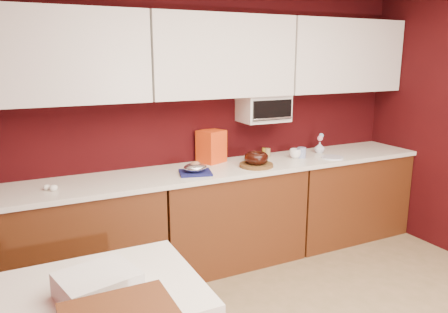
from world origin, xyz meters
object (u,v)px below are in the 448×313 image
at_px(toaster_oven, 263,108).
at_px(pandoro_box, 211,146).
at_px(flower_vase, 320,147).
at_px(bundt_cake, 256,158).
at_px(newspaper_stack, 98,285).
at_px(foil_ham_nest, 195,167).
at_px(coffee_mug, 295,153).
at_px(blue_jar, 302,153).

distance_m(toaster_oven, pandoro_box, 0.61).
relative_size(pandoro_box, flower_vase, 2.39).
distance_m(bundt_cake, newspaper_stack, 2.08).
xyz_separation_m(foil_ham_nest, flower_vase, (1.43, 0.19, 0.01)).
bearing_deg(foil_ham_nest, bundt_cake, -1.71).
xyz_separation_m(bundt_cake, flower_vase, (0.86, 0.20, -0.02)).
xyz_separation_m(toaster_oven, coffee_mug, (0.27, -0.16, -0.42)).
relative_size(toaster_oven, blue_jar, 4.50).
distance_m(bundt_cake, flower_vase, 0.88).
bearing_deg(newspaper_stack, toaster_oven, 40.38).
height_order(bundt_cake, coffee_mug, bundt_cake).
height_order(foil_ham_nest, blue_jar, blue_jar).
height_order(bundt_cake, foil_ham_nest, bundt_cake).
bearing_deg(foil_ham_nest, blue_jar, 4.44).
relative_size(toaster_oven, foil_ham_nest, 2.29).
relative_size(toaster_oven, pandoro_box, 1.53).
bearing_deg(foil_ham_nest, coffee_mug, 5.49).
distance_m(foil_ham_nest, coffee_mug, 1.08).
height_order(bundt_cake, blue_jar, bundt_cake).
relative_size(toaster_oven, flower_vase, 3.65).
height_order(pandoro_box, coffee_mug, pandoro_box).
relative_size(foil_ham_nest, blue_jar, 1.97).
distance_m(toaster_oven, coffee_mug, 0.52).
bearing_deg(blue_jar, bundt_cake, -169.40).
bearing_deg(newspaper_stack, flower_vase, 31.16).
bearing_deg(blue_jar, flower_vase, 18.34).
bearing_deg(toaster_oven, pandoro_box, 174.15).
bearing_deg(newspaper_stack, pandoro_box, 50.61).
xyz_separation_m(coffee_mug, newspaper_stack, (-2.12, -1.42, -0.14)).
xyz_separation_m(pandoro_box, newspaper_stack, (-1.34, -1.63, -0.24)).
bearing_deg(bundt_cake, pandoro_box, 130.00).
xyz_separation_m(toaster_oven, pandoro_box, (-0.52, 0.05, -0.33)).
bearing_deg(flower_vase, foil_ham_nest, -172.62).
xyz_separation_m(toaster_oven, flower_vase, (0.62, -0.08, -0.41)).
bearing_deg(flower_vase, toaster_oven, 172.70).
xyz_separation_m(blue_jar, newspaper_stack, (-2.18, -1.40, -0.14)).
height_order(pandoro_box, newspaper_stack, pandoro_box).
bearing_deg(newspaper_stack, blue_jar, 32.68).
bearing_deg(blue_jar, coffee_mug, 166.25).
xyz_separation_m(blue_jar, flower_vase, (0.29, 0.10, 0.01)).
relative_size(coffee_mug, flower_vase, 0.87).
xyz_separation_m(pandoro_box, coffee_mug, (0.78, -0.21, -0.09)).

